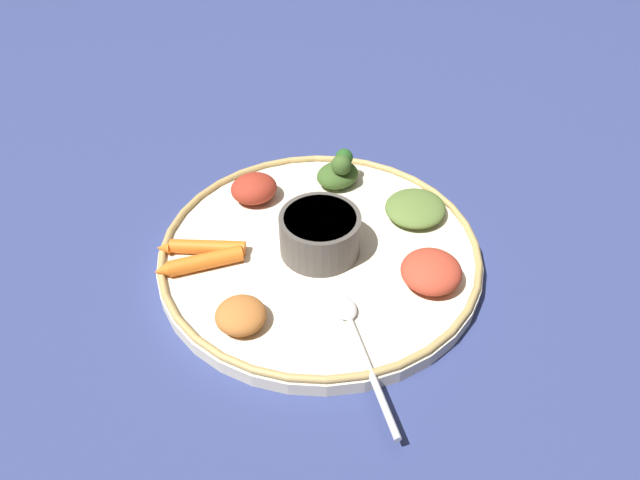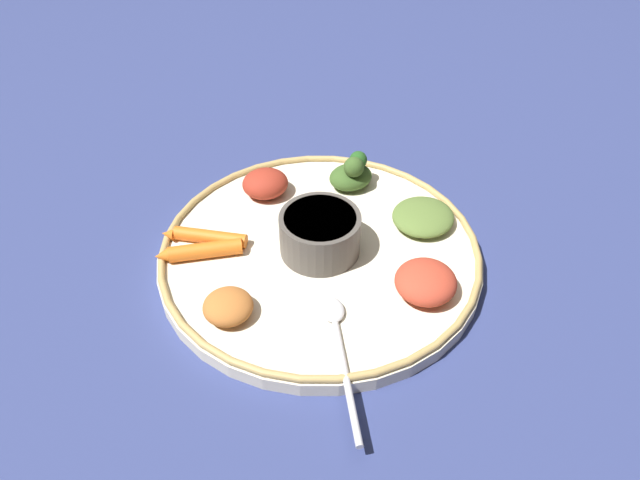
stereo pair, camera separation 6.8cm
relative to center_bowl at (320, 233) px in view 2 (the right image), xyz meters
name	(u,v)px [view 2 (the right image)]	position (x,y,z in m)	size (l,w,h in m)	color
ground_plane	(320,260)	(0.00, 0.00, -0.04)	(2.40, 2.40, 0.00)	navy
platter	(320,255)	(0.00, 0.00, -0.03)	(0.37, 0.37, 0.02)	beige
platter_rim	(320,248)	(0.00, 0.00, -0.02)	(0.36, 0.36, 0.01)	tan
center_bowl	(320,233)	(0.00, 0.00, 0.00)	(0.09, 0.09, 0.05)	#4C4742
spoon	(339,341)	(0.03, -0.13, -0.02)	(0.05, 0.17, 0.01)	silver
greens_pile	(352,173)	(0.03, 0.12, -0.01)	(0.07, 0.07, 0.05)	#385623
carrot_near_spoon	(205,237)	(-0.13, 0.00, -0.02)	(0.10, 0.02, 0.02)	orange
carrot_outer	(200,251)	(-0.13, -0.03, -0.02)	(0.10, 0.04, 0.02)	orange
mound_collards	(423,217)	(0.12, 0.06, -0.02)	(0.07, 0.08, 0.02)	#567033
mound_beet	(265,183)	(-0.08, 0.10, -0.01)	(0.06, 0.05, 0.03)	maroon
mound_chickpea	(228,306)	(-0.08, -0.11, -0.01)	(0.05, 0.05, 0.03)	#B2662D
mound_berbere_red	(426,282)	(0.12, -0.05, -0.01)	(0.07, 0.07, 0.03)	#B73D28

